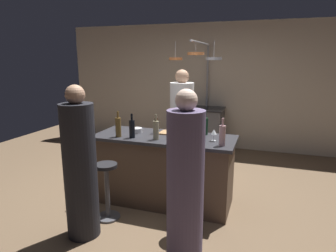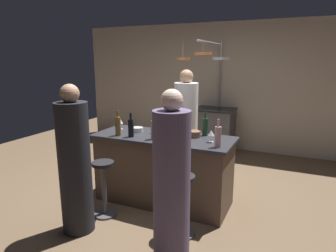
{
  "view_description": "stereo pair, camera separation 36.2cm",
  "coord_description": "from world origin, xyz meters",
  "px_view_note": "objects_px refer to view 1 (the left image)",
  "views": [
    {
      "loc": [
        1.21,
        -3.42,
        1.85
      ],
      "look_at": [
        0.0,
        0.15,
        1.0
      ],
      "focal_mm": 31.42,
      "sensor_mm": 36.0,
      "label": 1
    },
    {
      "loc": [
        1.55,
        -3.28,
        1.85
      ],
      "look_at": [
        0.0,
        0.15,
        1.0
      ],
      "focal_mm": 31.42,
      "sensor_mm": 36.0,
      "label": 2
    }
  ],
  "objects_px": {
    "chef": "(182,129)",
    "mixing_bowl_steel": "(137,130)",
    "stove_range": "(204,129)",
    "wine_bottle_amber": "(118,127)",
    "bar_stool_right": "(191,202)",
    "pepper_mill": "(156,125)",
    "wine_bottle_white": "(156,130)",
    "wine_glass_by_chef": "(118,123)",
    "guest_left": "(80,169)",
    "guest_right": "(185,184)",
    "wine_bottle_green": "(205,126)",
    "cutting_board": "(172,133)",
    "bar_stool_left": "(107,189)",
    "wine_glass_near_right_guest": "(214,132)",
    "mixing_bowl_wooden": "(195,133)",
    "wine_bottle_dark": "(132,129)",
    "wine_bottle_rose": "(222,135)"
  },
  "relations": [
    {
      "from": "bar_stool_right",
      "to": "mixing_bowl_steel",
      "type": "bearing_deg",
      "value": 143.82
    },
    {
      "from": "wine_glass_by_chef",
      "to": "wine_bottle_amber",
      "type": "bearing_deg",
      "value": -61.93
    },
    {
      "from": "guest_left",
      "to": "wine_bottle_dark",
      "type": "bearing_deg",
      "value": 74.69
    },
    {
      "from": "guest_right",
      "to": "wine_bottle_green",
      "type": "bearing_deg",
      "value": 93.84
    },
    {
      "from": "bar_stool_right",
      "to": "cutting_board",
      "type": "bearing_deg",
      "value": 120.62
    },
    {
      "from": "wine_bottle_white",
      "to": "wine_glass_by_chef",
      "type": "relative_size",
      "value": 2.14
    },
    {
      "from": "guest_left",
      "to": "wine_bottle_amber",
      "type": "relative_size",
      "value": 4.95
    },
    {
      "from": "stove_range",
      "to": "mixing_bowl_wooden",
      "type": "bearing_deg",
      "value": -80.86
    },
    {
      "from": "chef",
      "to": "guest_right",
      "type": "xyz_separation_m",
      "value": [
        0.58,
        -1.87,
        -0.05
      ]
    },
    {
      "from": "guest_left",
      "to": "wine_bottle_green",
      "type": "distance_m",
      "value": 1.65
    },
    {
      "from": "bar_stool_right",
      "to": "mixing_bowl_steel",
      "type": "height_order",
      "value": "mixing_bowl_steel"
    },
    {
      "from": "bar_stool_right",
      "to": "wine_glass_by_chef",
      "type": "xyz_separation_m",
      "value": [
        -1.22,
        0.71,
        0.63
      ]
    },
    {
      "from": "pepper_mill",
      "to": "wine_bottle_amber",
      "type": "height_order",
      "value": "wine_bottle_amber"
    },
    {
      "from": "wine_glass_by_chef",
      "to": "chef",
      "type": "bearing_deg",
      "value": 47.79
    },
    {
      "from": "mixing_bowl_wooden",
      "to": "wine_glass_near_right_guest",
      "type": "bearing_deg",
      "value": -29.9
    },
    {
      "from": "cutting_board",
      "to": "mixing_bowl_wooden",
      "type": "relative_size",
      "value": 1.96
    },
    {
      "from": "stove_range",
      "to": "wine_glass_by_chef",
      "type": "bearing_deg",
      "value": -106.58
    },
    {
      "from": "chef",
      "to": "wine_bottle_dark",
      "type": "distance_m",
      "value": 1.13
    },
    {
      "from": "wine_bottle_dark",
      "to": "mixing_bowl_steel",
      "type": "relative_size",
      "value": 2.0
    },
    {
      "from": "pepper_mill",
      "to": "wine_bottle_white",
      "type": "distance_m",
      "value": 0.31
    },
    {
      "from": "wine_bottle_green",
      "to": "wine_glass_near_right_guest",
      "type": "distance_m",
      "value": 0.32
    },
    {
      "from": "bar_stool_right",
      "to": "wine_glass_near_right_guest",
      "type": "distance_m",
      "value": 0.87
    },
    {
      "from": "stove_range",
      "to": "wine_bottle_green",
      "type": "relative_size",
      "value": 2.91
    },
    {
      "from": "stove_range",
      "to": "wine_bottle_amber",
      "type": "xyz_separation_m",
      "value": [
        -0.54,
        -2.66,
        0.58
      ]
    },
    {
      "from": "mixing_bowl_steel",
      "to": "mixing_bowl_wooden",
      "type": "distance_m",
      "value": 0.79
    },
    {
      "from": "pepper_mill",
      "to": "wine_bottle_amber",
      "type": "xyz_separation_m",
      "value": [
        -0.39,
        -0.32,
        0.02
      ]
    },
    {
      "from": "guest_right",
      "to": "wine_bottle_green",
      "type": "distance_m",
      "value": 1.29
    },
    {
      "from": "bar_stool_right",
      "to": "pepper_mill",
      "type": "bearing_deg",
      "value": 132.42
    },
    {
      "from": "stove_range",
      "to": "wine_glass_by_chef",
      "type": "distance_m",
      "value": 2.52
    },
    {
      "from": "mixing_bowl_wooden",
      "to": "bar_stool_left",
      "type": "bearing_deg",
      "value": -139.53
    },
    {
      "from": "cutting_board",
      "to": "bar_stool_left",
      "type": "bearing_deg",
      "value": -125.21
    },
    {
      "from": "guest_left",
      "to": "pepper_mill",
      "type": "xyz_separation_m",
      "value": [
        0.42,
        1.11,
        0.26
      ]
    },
    {
      "from": "wine_bottle_rose",
      "to": "wine_bottle_green",
      "type": "relative_size",
      "value": 1.04
    },
    {
      "from": "wine_bottle_amber",
      "to": "wine_glass_by_chef",
      "type": "relative_size",
      "value": 2.24
    },
    {
      "from": "cutting_board",
      "to": "wine_glass_near_right_guest",
      "type": "relative_size",
      "value": 2.19
    },
    {
      "from": "chef",
      "to": "mixing_bowl_steel",
      "type": "bearing_deg",
      "value": -116.47
    },
    {
      "from": "bar_stool_left",
      "to": "wine_bottle_green",
      "type": "distance_m",
      "value": 1.45
    },
    {
      "from": "stove_range",
      "to": "wine_bottle_white",
      "type": "bearing_deg",
      "value": -90.9
    },
    {
      "from": "wine_bottle_amber",
      "to": "wine_bottle_green",
      "type": "distance_m",
      "value": 1.11
    },
    {
      "from": "cutting_board",
      "to": "wine_bottle_dark",
      "type": "height_order",
      "value": "wine_bottle_dark"
    },
    {
      "from": "bar_stool_right",
      "to": "mixing_bowl_steel",
      "type": "distance_m",
      "value": 1.27
    },
    {
      "from": "guest_left",
      "to": "guest_right",
      "type": "bearing_deg",
      "value": -0.9
    },
    {
      "from": "wine_bottle_rose",
      "to": "mixing_bowl_wooden",
      "type": "relative_size",
      "value": 1.95
    },
    {
      "from": "cutting_board",
      "to": "wine_bottle_rose",
      "type": "xyz_separation_m",
      "value": [
        0.71,
        -0.35,
        0.11
      ]
    },
    {
      "from": "wine_bottle_amber",
      "to": "wine_glass_near_right_guest",
      "type": "distance_m",
      "value": 1.19
    },
    {
      "from": "wine_bottle_white",
      "to": "wine_glass_by_chef",
      "type": "bearing_deg",
      "value": 157.21
    },
    {
      "from": "wine_bottle_dark",
      "to": "wine_bottle_green",
      "type": "distance_m",
      "value": 0.94
    },
    {
      "from": "wine_bottle_dark",
      "to": "wine_bottle_white",
      "type": "relative_size",
      "value": 0.98
    },
    {
      "from": "wine_bottle_green",
      "to": "mixing_bowl_wooden",
      "type": "height_order",
      "value": "wine_bottle_green"
    },
    {
      "from": "guest_left",
      "to": "wine_bottle_dark",
      "type": "relative_size",
      "value": 5.31
    }
  ]
}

